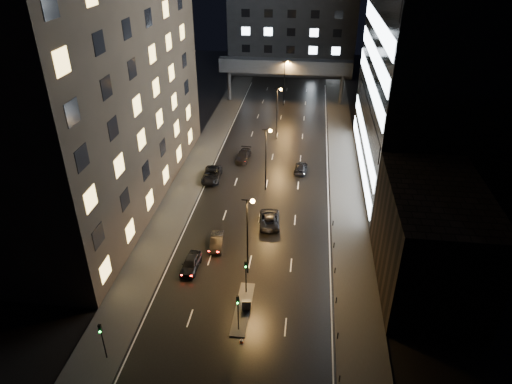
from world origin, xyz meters
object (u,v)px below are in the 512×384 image
car_away_a (191,264)px  car_away_b (217,242)px  car_away_c (212,175)px  car_toward_a (270,219)px  car_away_d (243,156)px  car_toward_b (301,168)px  utility_cabinet (246,305)px

car_away_a → car_away_b: car_away_a is taller
car_away_a → car_away_b: 5.27m
car_away_c → car_toward_a: (10.53, -11.69, -0.02)m
car_away_d → car_toward_b: size_ratio=1.11×
car_toward_a → utility_cabinet: bearing=81.4°
car_away_c → car_away_b: bearing=-78.9°
car_away_d → utility_cabinet: 36.85m
car_away_b → car_toward_b: 24.32m
car_away_a → car_away_d: (1.82, 30.39, -0.02)m
car_toward_a → utility_cabinet: size_ratio=4.70×
car_away_c → car_toward_a: bearing=-50.7°
utility_cabinet → car_away_b: bearing=106.9°
car_away_c → car_away_d: car_away_c is taller
car_away_b → car_away_c: bearing=97.2°
car_away_d → car_toward_a: car_toward_a is taller
car_away_a → utility_cabinet: (7.53, -6.02, -0.01)m
car_away_d → car_toward_b: (10.21, -3.36, -0.07)m
utility_cabinet → car_toward_b: bearing=72.8°
car_toward_a → car_toward_b: size_ratio=1.22×
car_away_c → car_away_d: 8.86m
car_toward_b → car_away_a: bearing=70.4°
car_away_a → car_toward_b: (12.03, 27.03, -0.09)m
car_away_d → utility_cabinet: car_away_d is taller
car_away_c → utility_cabinet: size_ratio=4.83×
car_away_a → car_away_c: size_ratio=0.77×
car_away_c → car_toward_b: size_ratio=1.26×
car_away_b → car_away_c: car_away_c is taller
car_away_b → car_away_d: car_away_d is taller
car_away_b → utility_cabinet: bearing=-70.3°
car_away_a → utility_cabinet: size_ratio=3.72×
car_away_a → utility_cabinet: bearing=-36.4°
car_away_b → car_toward_b: (9.85, 22.24, -0.04)m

